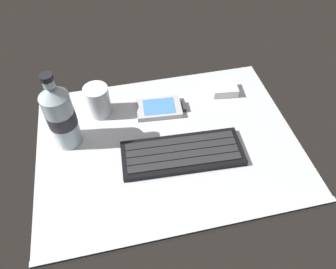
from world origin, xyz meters
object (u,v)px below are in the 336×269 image
at_px(handheld_device, 161,108).
at_px(charger_block, 224,89).
at_px(keyboard, 182,153).
at_px(juice_cup, 98,102).
at_px(water_bottle, 61,116).

xyz_separation_m(handheld_device, charger_block, (0.19, 0.03, 0.00)).
height_order(keyboard, charger_block, charger_block).
relative_size(handheld_device, juice_cup, 1.55).
relative_size(juice_cup, charger_block, 1.21).
height_order(handheld_device, charger_block, charger_block).
xyz_separation_m(juice_cup, water_bottle, (-0.08, -0.08, 0.05)).
height_order(keyboard, handheld_device, keyboard).
xyz_separation_m(handheld_device, water_bottle, (-0.25, -0.06, 0.08)).
bearing_deg(handheld_device, keyboard, -83.51).
bearing_deg(charger_block, water_bottle, -168.76).
bearing_deg(handheld_device, water_bottle, -167.31).
bearing_deg(water_bottle, juice_cup, 44.75).
distance_m(keyboard, juice_cup, 0.26).
relative_size(keyboard, juice_cup, 3.48).
xyz_separation_m(keyboard, handheld_device, (-0.02, 0.16, -0.00)).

